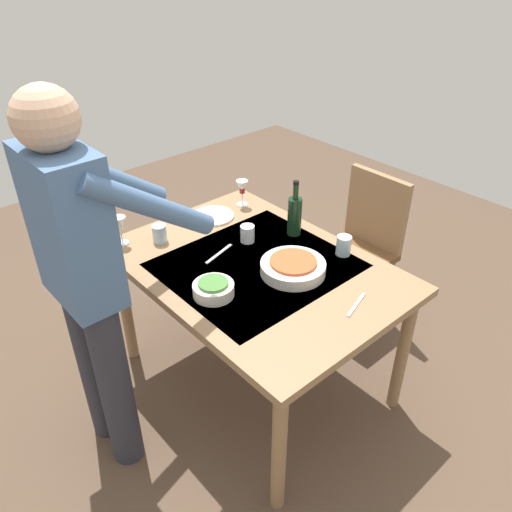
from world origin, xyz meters
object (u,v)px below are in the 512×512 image
dinner_plate_near (213,216)px  wine_glass_right (120,225)px  water_cup_far_left (159,234)px  chair_near (363,240)px  side_bowl_salad (213,288)px  dining_table (256,278)px  serving_bowl_pasta (293,267)px  wine_bottle (295,215)px  wine_glass_left (242,188)px  water_cup_near_right (344,245)px  water_cup_near_left (247,234)px  person_server (87,275)px

dinner_plate_near → wine_glass_right: bearing=81.1°
water_cup_far_left → chair_near: bearing=-112.9°
water_cup_far_left → side_bowl_salad: (-0.53, 0.07, -0.01)m
dining_table → serving_bowl_pasta: serving_bowl_pasta is taller
wine_bottle → side_bowl_salad: size_ratio=1.64×
wine_glass_left → water_cup_near_right: wine_glass_left is taller
wine_glass_right → dining_table: bearing=-147.6°
chair_near → wine_glass_right: size_ratio=6.03×
water_cup_near_left → side_bowl_salad: size_ratio=0.49×
person_server → wine_glass_left: bearing=-71.3°
dining_table → serving_bowl_pasta: bearing=-152.3°
water_cup_near_right → serving_bowl_pasta: (0.05, 0.30, -0.02)m
dinner_plate_near → wine_glass_left: bearing=-89.4°
water_cup_far_left → water_cup_near_right: bearing=-138.9°
person_server → water_cup_near_right: 1.19m
person_server → serving_bowl_pasta: person_server is taller
wine_bottle → side_bowl_salad: (-0.14, 0.63, -0.08)m
chair_near → wine_bottle: (0.07, 0.53, 0.33)m
serving_bowl_pasta → side_bowl_salad: (0.11, 0.37, 0.00)m
water_cup_near_left → dinner_plate_near: (0.32, -0.02, -0.04)m
water_cup_near_left → wine_glass_left: bearing=-36.5°
chair_near → serving_bowl_pasta: bearing=103.1°
water_cup_near_left → water_cup_near_right: bearing=-145.9°
wine_bottle → water_cup_far_left: (0.39, 0.56, -0.06)m
water_cup_near_left → dining_table: bearing=149.8°
dining_table → side_bowl_salad: side_bowl_salad is taller
wine_glass_right → person_server: bearing=140.4°
person_server → water_cup_far_left: 0.65m
person_server → dining_table: bearing=-100.7°
water_cup_near_left → water_cup_near_right: (-0.40, -0.27, 0.00)m
wine_glass_right → side_bowl_salad: size_ratio=0.84×
serving_bowl_pasta → water_cup_near_left: bearing=-4.3°
dining_table → person_server: (0.14, 0.75, 0.29)m
person_server → wine_glass_right: (0.45, -0.37, -0.11)m
wine_glass_left → water_cup_far_left: size_ratio=1.67×
water_cup_near_left → water_cup_far_left: water_cup_far_left is taller
wine_bottle → water_cup_far_left: bearing=55.0°
dining_table → serving_bowl_pasta: size_ratio=4.49×
wine_glass_left → person_server: bearing=108.7°
chair_near → water_cup_near_right: bearing=115.4°
person_server → chair_near: bearing=-94.2°
wine_glass_left → dinner_plate_near: wine_glass_left is taller
dining_table → wine_bottle: size_ratio=4.55×
water_cup_near_left → dinner_plate_near: bearing=-4.4°
dining_table → wine_bottle: (0.09, -0.34, 0.19)m
person_server → wine_bottle: 1.09m
wine_bottle → water_cup_near_left: 0.26m
dining_table → wine_bottle: bearing=-75.5°
person_server → wine_bottle: person_server is taller
person_server → water_cup_far_left: (0.34, -0.52, -0.17)m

